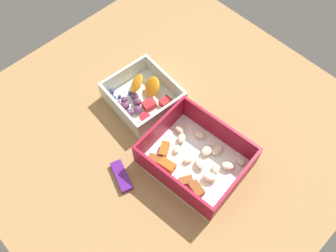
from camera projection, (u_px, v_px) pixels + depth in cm
name	position (u px, v px, depth cm)	size (l,w,h in cm)	color
table_surface	(165.00, 129.00, 82.11)	(80.00, 80.00, 2.00)	#9E7547
pasta_container	(195.00, 159.00, 74.81)	(21.79, 18.54, 6.95)	white
fruit_bowl	(142.00, 97.00, 83.14)	(16.07, 15.12, 5.43)	silver
candy_bar	(121.00, 176.00, 74.45)	(7.00, 2.40, 1.20)	#51197A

